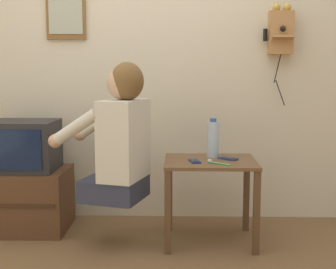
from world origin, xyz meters
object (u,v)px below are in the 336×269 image
person (120,136)px  cell_phone_held (195,161)px  toothbrush (217,163)px  framed_picture (66,2)px  television (21,146)px  water_bottle (213,139)px  wall_phone_antique (281,32)px  cell_phone_spare (228,159)px

person → cell_phone_held: size_ratio=6.59×
toothbrush → framed_picture: bearing=97.5°
person → cell_phone_held: 0.51m
television → framed_picture: (0.27, 0.33, 1.02)m
framed_picture → water_bottle: framed_picture is taller
television → wall_phone_antique: bearing=8.8°
framed_picture → cell_phone_spare: bearing=-22.8°
cell_phone_held → water_bottle: size_ratio=0.50×
framed_picture → person: bearing=-52.9°
television → cell_phone_spare: (1.44, -0.16, -0.05)m
television → cell_phone_spare: television is taller
cell_phone_spare → toothbrush: size_ratio=0.99×
person → toothbrush: 0.64m
framed_picture → wall_phone_antique: bearing=-1.6°
person → toothbrush: person is taller
toothbrush → cell_phone_held: bearing=102.7°
cell_phone_held → toothbrush: 0.15m
wall_phone_antique → cell_phone_held: 1.19m
wall_phone_antique → water_bottle: (-0.51, -0.36, -0.74)m
framed_picture → cell_phone_spare: size_ratio=4.09×
framed_picture → cell_phone_spare: 1.66m
wall_phone_antique → cell_phone_spare: size_ratio=5.62×
wall_phone_antique → water_bottle: bearing=-144.5°
person → framed_picture: framed_picture is taller
television → cell_phone_spare: 1.45m
wall_phone_antique → person: bearing=-152.7°
person → water_bottle: bearing=-54.3°
person → cell_phone_spare: size_ratio=6.68×
cell_phone_spare → framed_picture: bearing=110.8°
cell_phone_held → water_bottle: bearing=43.1°
person → framed_picture: (-0.47, 0.62, 0.91)m
person → framed_picture: size_ratio=1.64×
cell_phone_held → water_bottle: 0.25m
water_bottle → toothbrush: size_ratio=1.99×
cell_phone_held → toothbrush: toothbrush is taller
framed_picture → television: bearing=-128.8°
cell_phone_held → person: bearing=174.3°
cell_phone_held → cell_phone_spare: same height
cell_phone_spare → wall_phone_antique: bearing=1.2°
cell_phone_spare → toothbrush: bearing=-165.3°
framed_picture → cell_phone_held: (0.95, -0.58, -1.08)m
water_bottle → toothbrush: (0.01, -0.24, -0.12)m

